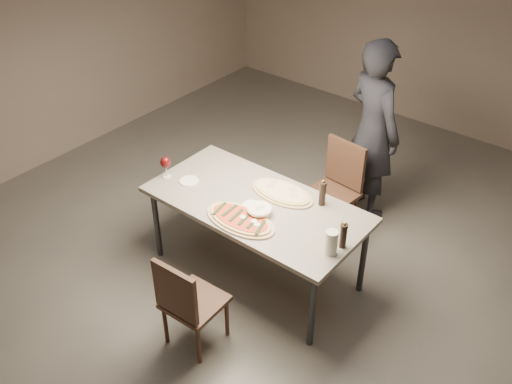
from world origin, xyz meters
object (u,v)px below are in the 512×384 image
Objects in this scene: chair_near at (187,300)px; diner at (373,131)px; dining_table at (256,208)px; bread_basket at (259,210)px; ham_pizza at (282,192)px; pepper_mill_left at (322,193)px; carafe at (331,242)px; zucchini_pizza at (240,219)px; chair_far at (337,184)px.

chair_near is 0.48× the size of diner.
dining_table is 0.20m from bread_basket.
ham_pizza is 0.36m from pepper_mill_left.
bread_basket is at bearing 177.27° from carafe.
carafe is at bearing -2.73° from bread_basket.
bread_basket is 0.11× the size of diner.
carafe is (0.37, -0.45, -0.02)m from pepper_mill_left.
bread_basket is 0.89m from chair_near.
bread_basket is 0.52m from pepper_mill_left.
bread_basket is (0.07, 0.15, 0.03)m from zucchini_pizza.
chair_far is at bearing 85.34° from chair_near.
ham_pizza is 2.83× the size of bread_basket.
diner reaches higher than ham_pizza.
chair_near is at bearing -103.71° from pepper_mill_left.
pepper_mill_left is 0.26× the size of chair_far.
bread_basket is at bearing 107.80° from diner.
pepper_mill_left is 0.77m from chair_far.
zucchini_pizza is (0.06, -0.27, 0.07)m from dining_table.
pepper_mill_left is at bearing 54.43° from bread_basket.
chair_far is at bearing 73.21° from ham_pizza.
chair_near is (-0.31, -1.25, -0.39)m from pepper_mill_left.
pepper_mill_left is (0.30, 0.42, 0.07)m from bread_basket.
zucchini_pizza is at bearing -103.56° from ham_pizza.
chair_far is at bearing 104.34° from diner.
chair_near is (-0.00, -0.83, -0.32)m from bread_basket.
pepper_mill_left is 0.59m from carafe.
bread_basket is at bearing 87.02° from chair_near.
chair_far is 0.60m from diner.
zucchini_pizza is 0.74m from chair_near.
ham_pizza is at bearing 66.96° from dining_table.
carafe is 1.30m from chair_far.
diner is at bearing 84.11° from chair_near.
dining_table is at bearing 137.79° from bread_basket.
chair_far reaches higher than chair_near.
pepper_mill_left reaches higher than bread_basket.
zucchini_pizza reaches higher than ham_pizza.
bread_basket is at bearing 92.45° from chair_far.
chair_near is at bearing -82.63° from dining_table.
diner reaches higher than carafe.
carafe is (0.74, 0.12, 0.08)m from zucchini_pizza.
ham_pizza is at bearing 152.30° from carafe.
carafe is 1.65m from diner.
chair_near is (-0.68, -0.80, -0.37)m from carafe.
dining_table is 0.25m from ham_pizza.
ham_pizza is at bearing 95.31° from bread_basket.
zucchini_pizza is 3.05× the size of bread_basket.
ham_pizza is (0.03, 0.49, -0.00)m from zucchini_pizza.
diner is (-0.55, 1.56, 0.04)m from carafe.
bread_basket is at bearing -125.57° from pepper_mill_left.
pepper_mill_left reaches higher than chair_near.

